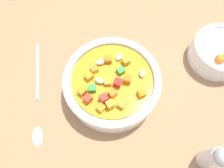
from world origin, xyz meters
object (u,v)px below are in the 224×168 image
at_px(spoon, 37,102).
at_px(pepper_shaker, 215,158).
at_px(soup_bowl_main, 112,83).
at_px(side_bowl_small, 219,52).

bearing_deg(spoon, pepper_shaker, 62.88).
bearing_deg(spoon, soup_bowl_main, 92.57).
bearing_deg(pepper_shaker, side_bowl_small, 30.50).
distance_m(side_bowl_small, pepper_shaker, 0.23).
distance_m(soup_bowl_main, spoon, 0.17).
height_order(soup_bowl_main, side_bowl_small, soup_bowl_main).
relative_size(soup_bowl_main, side_bowl_small, 1.56).
height_order(spoon, pepper_shaker, pepper_shaker).
relative_size(spoon, side_bowl_small, 1.63).
bearing_deg(soup_bowl_main, pepper_shaker, -83.10).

